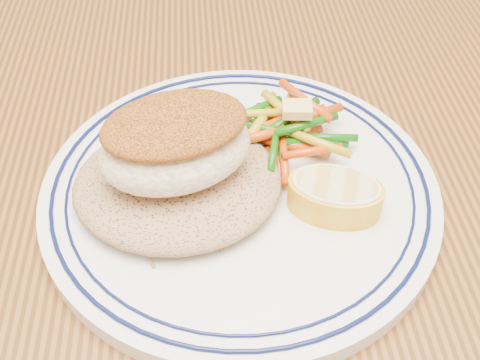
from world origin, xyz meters
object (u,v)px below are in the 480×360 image
at_px(dining_table, 192,286).
at_px(rice_pilaf, 177,180).
at_px(fish_fillet, 175,143).
at_px(vegetable_pile, 284,128).
at_px(plate, 240,190).
at_px(lemon_wedge, 335,195).

height_order(dining_table, rice_pilaf, rice_pilaf).
bearing_deg(dining_table, fish_fillet, 114.06).
xyz_separation_m(rice_pilaf, vegetable_pile, (0.08, 0.05, -0.00)).
relative_size(rice_pilaf, fish_fillet, 1.23).
xyz_separation_m(plate, vegetable_pile, (0.04, 0.05, 0.02)).
bearing_deg(fish_fillet, lemon_wedge, -12.15).
bearing_deg(vegetable_pile, plate, -129.49).
bearing_deg(lemon_wedge, fish_fillet, 167.85).
bearing_deg(dining_table, vegetable_pile, 34.87).
bearing_deg(plate, lemon_wedge, -24.14).
xyz_separation_m(plate, fish_fillet, (-0.04, -0.01, 0.06)).
height_order(dining_table, fish_fillet, fish_fillet).
bearing_deg(fish_fillet, vegetable_pile, 32.03).
height_order(rice_pilaf, fish_fillet, fish_fillet).
xyz_separation_m(vegetable_pile, lemon_wedge, (0.03, -0.08, 0.00)).
distance_m(dining_table, fish_fillet, 0.16).
height_order(dining_table, plate, plate).
bearing_deg(dining_table, plate, 13.18).
height_order(plate, vegetable_pile, vegetable_pile).
distance_m(dining_table, lemon_wedge, 0.17).
distance_m(vegetable_pile, lemon_wedge, 0.08).
distance_m(dining_table, plate, 0.11).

